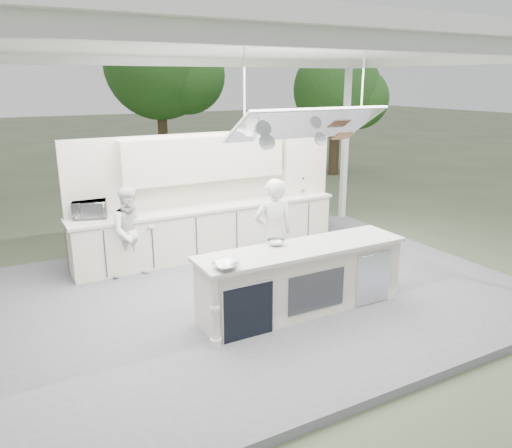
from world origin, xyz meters
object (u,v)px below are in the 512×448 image
head_chef (273,233)px  sous_chef (132,232)px  demo_island (301,279)px  back_counter (210,230)px

head_chef → sous_chef: head_chef is taller
demo_island → back_counter: 2.82m
back_counter → sous_chef: bearing=-167.2°
demo_island → back_counter: bearing=93.6°
head_chef → sous_chef: (-1.84, 1.48, -0.11)m
back_counter → head_chef: size_ratio=2.92×
back_counter → demo_island: bearing=-86.4°
demo_island → head_chef: head_chef is taller
back_counter → sous_chef: sous_chef is taller
back_counter → sous_chef: (-1.54, -0.35, 0.28)m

